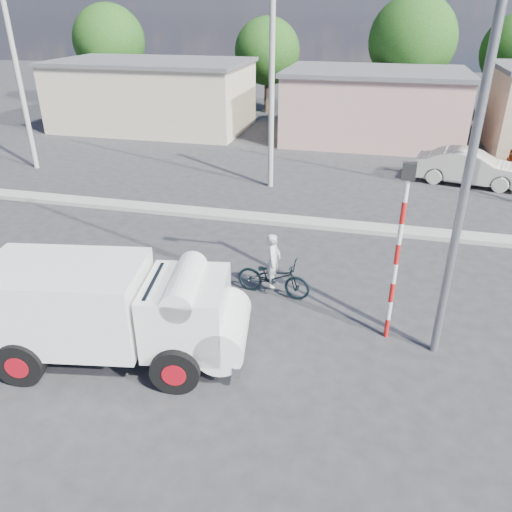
% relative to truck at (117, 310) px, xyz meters
% --- Properties ---
extents(ground_plane, '(120.00, 120.00, 0.00)m').
position_rel_truck_xyz_m(ground_plane, '(2.66, 0.80, -1.30)').
color(ground_plane, '#2C2C2E').
rests_on(ground_plane, ground).
extents(median, '(40.00, 0.80, 0.16)m').
position_rel_truck_xyz_m(median, '(2.66, 8.80, -1.22)').
color(median, '#99968E').
rests_on(median, ground).
extents(truck, '(5.94, 3.01, 2.34)m').
position_rel_truck_xyz_m(truck, '(0.00, 0.00, 0.00)').
color(truck, black).
rests_on(truck, ground).
extents(bicycle, '(2.17, 0.99, 1.10)m').
position_rel_truck_xyz_m(bicycle, '(2.76, 3.59, -0.75)').
color(bicycle, black).
rests_on(bicycle, ground).
extents(cyclist, '(0.44, 0.60, 1.54)m').
position_rel_truck_xyz_m(cyclist, '(2.76, 3.59, -0.53)').
color(cyclist, silver).
rests_on(cyclist, ground).
extents(car_cream, '(4.90, 2.46, 1.54)m').
position_rel_truck_xyz_m(car_cream, '(9.31, 15.25, -0.53)').
color(car_cream, beige).
rests_on(car_cream, ground).
extents(traffic_pole, '(0.28, 0.18, 4.36)m').
position_rel_truck_xyz_m(traffic_pole, '(5.86, 2.30, 1.29)').
color(traffic_pole, red).
rests_on(traffic_pole, ground).
extents(streetlight, '(2.34, 0.22, 9.00)m').
position_rel_truck_xyz_m(streetlight, '(6.80, 2.00, 3.66)').
color(streetlight, slate).
rests_on(streetlight, ground).
extents(building_row, '(37.80, 7.30, 4.44)m').
position_rel_truck_xyz_m(building_row, '(3.76, 22.80, 0.83)').
color(building_row, beige).
rests_on(building_row, ground).
extents(tree_row, '(51.24, 7.43, 8.42)m').
position_rel_truck_xyz_m(tree_row, '(10.11, 29.33, 3.66)').
color(tree_row, '#38281E').
rests_on(tree_row, ground).
extents(utility_poles, '(35.40, 0.24, 8.00)m').
position_rel_truck_xyz_m(utility_poles, '(5.91, 12.80, 2.77)').
color(utility_poles, '#99968E').
rests_on(utility_poles, ground).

